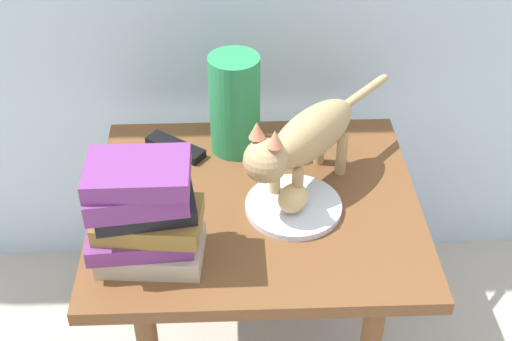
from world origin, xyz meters
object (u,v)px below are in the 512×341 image
bread_roll (293,198)px  book_stack (144,214)px  plate (293,206)px  green_vase (235,104)px  side_table (256,227)px  cat (304,140)px  tv_remote (175,147)px

bread_roll → book_stack: book_stack is taller
plate → bread_roll: size_ratio=2.54×
bread_roll → green_vase: green_vase is taller
side_table → bread_roll: (0.07, -0.04, 0.12)m
cat → tv_remote: 0.34m
plate → green_vase: bearing=117.4°
bread_roll → green_vase: (-0.12, 0.24, 0.08)m
side_table → green_vase: size_ratio=2.93×
plate → cat: (0.02, 0.06, 0.13)m
plate → green_vase: 0.28m
cat → book_stack: bearing=-147.9°
cat → side_table: bearing=-161.9°
bread_roll → book_stack: (-0.29, -0.12, 0.07)m
cat → green_vase: green_vase is taller
side_table → tv_remote: size_ratio=4.64×
side_table → cat: (0.10, 0.03, 0.21)m
bread_roll → tv_remote: (-0.26, 0.23, -0.03)m
side_table → green_vase: bearing=101.7°
side_table → book_stack: (-0.21, -0.16, 0.19)m
cat → tv_remote: cat is taller
bread_roll → cat: 0.12m
green_vase → plate: bearing=-62.6°
book_stack → side_table: bearing=37.4°
side_table → book_stack: 0.33m
green_vase → tv_remote: size_ratio=1.59×
tv_remote → cat: bearing=8.1°
plate → bread_roll: (-0.00, -0.01, 0.03)m
plate → side_table: bearing=158.1°
side_table → bread_roll: bearing=-29.8°
bread_roll → green_vase: 0.28m
side_table → book_stack: book_stack is taller
cat → bread_roll: bearing=-108.4°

